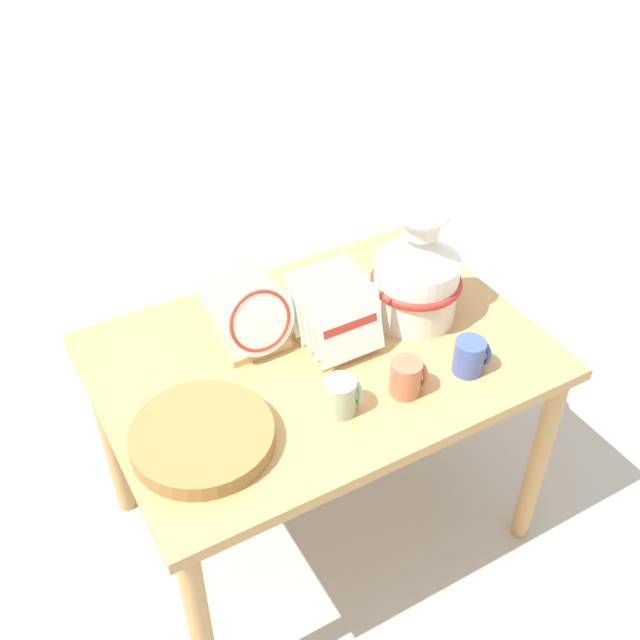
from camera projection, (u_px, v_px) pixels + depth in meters
ground_plane at (320, 517)px, 2.47m from camera, size 14.00×14.00×0.00m
display_table at (320, 377)px, 2.06m from camera, size 1.17×0.83×0.73m
ceramic_vase at (417, 273)px, 2.04m from camera, size 0.26×0.26×0.34m
dish_rack_round_plates at (250, 318)px, 1.98m from camera, size 0.20×0.21×0.22m
dish_rack_square_plates at (335, 321)px, 1.98m from camera, size 0.19×0.20×0.21m
wicker_charger_stack at (202, 437)px, 1.74m from camera, size 0.34×0.34×0.04m
mug_terracotta_glaze at (407, 377)px, 1.86m from camera, size 0.09×0.08×0.10m
mug_sage_glaze at (342, 395)px, 1.81m from camera, size 0.09×0.08×0.10m
mug_cobalt_glaze at (470, 356)px, 1.92m from camera, size 0.09×0.08×0.10m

